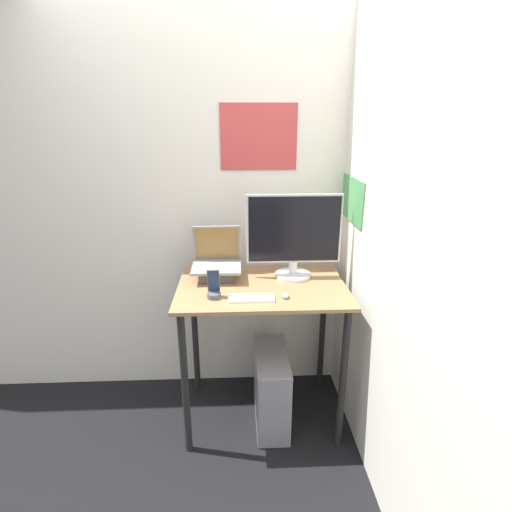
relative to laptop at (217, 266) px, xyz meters
The scene contains 10 objects.
ground_plane 1.12m from the laptop, 59.94° to the right, with size 12.00×12.00×0.00m, color black.
wall_back 0.50m from the laptop, 46.96° to the left, with size 6.00×0.06×2.60m.
wall_side_right 1.00m from the laptop, 28.70° to the right, with size 0.06×6.00×2.60m.
desk 0.37m from the laptop, 26.04° to the right, with size 0.97×0.66×0.91m.
laptop is the anchor object (origin of this frame).
monitor 0.49m from the laptop, ahead, with size 0.56×0.22×0.51m.
keyboard 0.38m from the laptop, 58.42° to the right, with size 0.25×0.09×0.02m.
mouse 0.49m from the laptop, 38.83° to the right, with size 0.04×0.06×0.03m.
cell_phone 0.29m from the laptop, 90.61° to the right, with size 0.07×0.07×0.16m.
computer_tower 0.83m from the laptop, 29.89° to the right, with size 0.19×0.49×0.48m.
Camera 1 is at (-0.13, -1.79, 1.82)m, focal length 28.00 mm.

